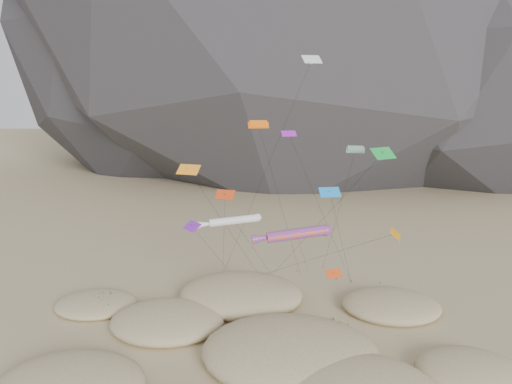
# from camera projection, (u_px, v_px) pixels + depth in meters

# --- Properties ---
(ground) EXTENTS (500.00, 500.00, 0.00)m
(ground) POSITION_uv_depth(u_px,v_px,m) (263.00, 370.00, 47.77)
(ground) COLOR #CCB789
(ground) RESTS_ON ground
(dunes) EXTENTS (50.83, 37.83, 4.05)m
(dunes) POSITION_uv_depth(u_px,v_px,m) (255.00, 342.00, 51.47)
(dunes) COLOR #CCB789
(dunes) RESTS_ON ground
(dune_grass) EXTENTS (42.71, 29.24, 1.54)m
(dune_grass) POSITION_uv_depth(u_px,v_px,m) (267.00, 340.00, 51.79)
(dune_grass) COLOR black
(dune_grass) RESTS_ON ground
(kite_stakes) EXTENTS (22.18, 5.40, 0.30)m
(kite_stakes) POSITION_uv_depth(u_px,v_px,m) (289.00, 278.00, 70.03)
(kite_stakes) COLOR #3F2D1E
(kite_stakes) RESTS_ON ground
(rainbow_tube_kite) EXTENTS (8.35, 21.46, 12.53)m
(rainbow_tube_kite) POSITION_uv_depth(u_px,v_px,m) (294.00, 234.00, 51.71)
(rainbow_tube_kite) COLOR #FF4C1A
(rainbow_tube_kite) RESTS_ON ground
(white_tube_kite) EXTENTS (8.68, 11.94, 12.13)m
(white_tube_kite) POSITION_uv_depth(u_px,v_px,m) (231.00, 221.00, 57.46)
(white_tube_kite) COLOR silver
(white_tube_kite) RESTS_ON ground
(orange_parafoil) EXTENTS (6.69, 10.07, 22.69)m
(orange_parafoil) POSITION_uv_depth(u_px,v_px,m) (259.00, 127.00, 58.30)
(orange_parafoil) COLOR orange
(orange_parafoil) RESTS_ON ground
(multi_parafoil) EXTENTS (3.53, 14.39, 20.01)m
(multi_parafoil) POSITION_uv_depth(u_px,v_px,m) (355.00, 152.00, 56.57)
(multi_parafoil) COLOR #D95716
(multi_parafoil) RESTS_ON ground
(delta_kites) EXTENTS (25.42, 19.55, 29.82)m
(delta_kites) POSITION_uv_depth(u_px,v_px,m) (295.00, 184.00, 55.03)
(delta_kites) COLOR purple
(delta_kites) RESTS_ON ground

